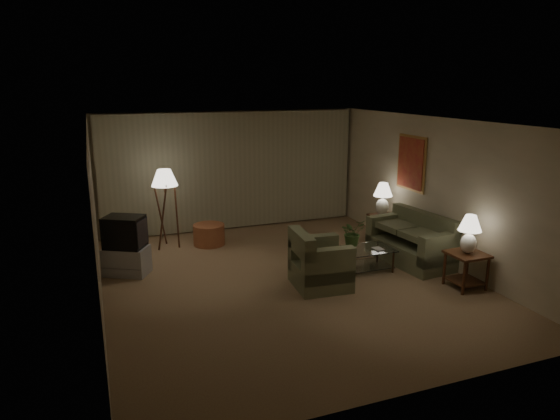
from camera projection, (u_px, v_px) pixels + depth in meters
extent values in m
plane|color=brown|center=(287.00, 280.00, 8.60)|extent=(7.00, 7.00, 0.00)
cube|color=beige|center=(231.00, 170.00, 11.44)|extent=(6.00, 0.04, 2.70)
cube|color=beige|center=(95.00, 221.00, 7.24)|extent=(0.04, 7.00, 2.70)
cube|color=beige|center=(437.00, 191.00, 9.30)|extent=(0.04, 7.00, 2.70)
cube|color=white|center=(287.00, 122.00, 7.93)|extent=(6.00, 7.00, 0.04)
cube|color=tan|center=(232.00, 171.00, 11.37)|extent=(5.85, 0.12, 2.65)
cube|color=#B98540|center=(411.00, 163.00, 9.91)|extent=(0.03, 0.90, 1.10)
cube|color=#A21E1E|center=(410.00, 163.00, 9.91)|extent=(0.02, 0.80, 1.00)
cube|color=#737653|center=(409.00, 252.00, 9.42)|extent=(1.85, 1.19, 0.39)
cube|color=#737653|center=(320.00, 275.00, 8.30)|extent=(1.05, 1.01, 0.40)
cube|color=#361F0E|center=(467.00, 254.00, 8.16)|extent=(0.57, 0.57, 0.04)
cube|color=#361F0E|center=(465.00, 280.00, 8.27)|extent=(0.49, 0.49, 0.02)
cylinder|color=#361F0E|center=(464.00, 278.00, 7.94)|extent=(0.05, 0.05, 0.56)
cylinder|color=#361F0E|center=(444.00, 268.00, 8.36)|extent=(0.05, 0.05, 0.56)
cylinder|color=#361F0E|center=(487.00, 275.00, 8.10)|extent=(0.05, 0.05, 0.56)
cylinder|color=#361F0E|center=(467.00, 265.00, 8.53)|extent=(0.05, 0.05, 0.56)
cube|color=#361F0E|center=(382.00, 216.00, 10.51)|extent=(0.50, 0.42, 0.04)
cube|color=#361F0E|center=(381.00, 237.00, 10.63)|extent=(0.42, 0.36, 0.02)
cylinder|color=#361F0E|center=(377.00, 232.00, 10.37)|extent=(0.05, 0.05, 0.56)
cylinder|color=#361F0E|center=(369.00, 228.00, 10.66)|extent=(0.05, 0.05, 0.56)
cylinder|color=#361F0E|center=(393.00, 230.00, 10.51)|extent=(0.05, 0.05, 0.56)
cylinder|color=#361F0E|center=(385.00, 226.00, 10.80)|extent=(0.05, 0.05, 0.56)
ellipsoid|color=white|center=(468.00, 244.00, 8.11)|extent=(0.26, 0.26, 0.33)
cylinder|color=white|center=(470.00, 232.00, 8.06)|extent=(0.03, 0.03, 0.07)
cone|color=white|center=(470.00, 223.00, 8.02)|extent=(0.37, 0.37, 0.26)
ellipsoid|color=white|center=(382.00, 207.00, 10.46)|extent=(0.28, 0.28, 0.35)
cylinder|color=white|center=(383.00, 197.00, 10.41)|extent=(0.03, 0.03, 0.08)
cone|color=white|center=(383.00, 189.00, 10.37)|extent=(0.40, 0.40, 0.28)
cube|color=silver|center=(359.00, 250.00, 8.89)|extent=(1.23, 0.67, 0.02)
cube|color=silver|center=(359.00, 266.00, 8.97)|extent=(1.14, 0.58, 0.01)
cylinder|color=#3B2617|center=(338.00, 270.00, 8.51)|extent=(0.04, 0.04, 0.40)
cylinder|color=#3B2617|center=(325.00, 260.00, 8.99)|extent=(0.04, 0.04, 0.40)
cylinder|color=#3B2617|center=(393.00, 262.00, 8.89)|extent=(0.04, 0.04, 0.40)
cylinder|color=#3B2617|center=(377.00, 253.00, 9.37)|extent=(0.04, 0.04, 0.40)
cube|color=#AAAAAC|center=(127.00, 261.00, 8.82)|extent=(1.14, 1.10, 0.50)
cube|color=black|center=(124.00, 232.00, 8.69)|extent=(1.05, 1.02, 0.56)
cylinder|color=#361F0E|center=(165.00, 187.00, 10.00)|extent=(0.04, 0.04, 0.24)
cone|color=white|center=(164.00, 178.00, 9.96)|extent=(0.53, 0.53, 0.33)
cylinder|color=#9F5F35|center=(209.00, 235.00, 10.44)|extent=(0.72, 0.72, 0.43)
imported|color=silver|center=(352.00, 246.00, 8.81)|extent=(0.20, 0.20, 0.17)
imported|color=#42682E|center=(353.00, 229.00, 8.74)|extent=(0.49, 0.44, 0.47)
imported|color=olive|center=(374.00, 249.00, 8.88)|extent=(0.16, 0.22, 0.02)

